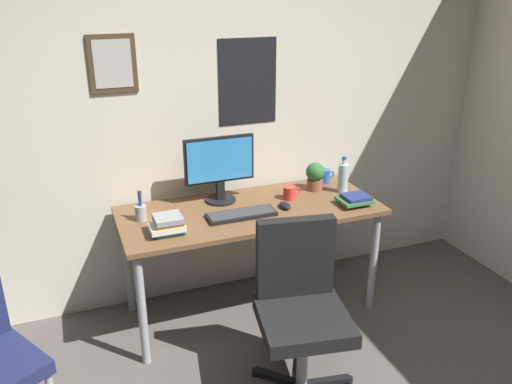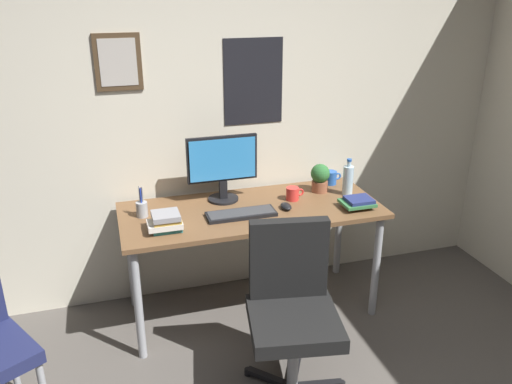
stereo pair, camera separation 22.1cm
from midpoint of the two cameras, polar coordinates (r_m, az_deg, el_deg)
The scene contains 13 objects.
wall_back at distance 3.50m, azimuth -7.56°, elevation 8.62°, with size 4.40×0.10×2.60m.
desk at distance 3.36m, azimuth -2.49°, elevation -3.09°, with size 1.65×0.69×0.76m.
office_chair at distance 2.82m, azimuth 2.57°, elevation -11.83°, with size 0.57×0.57×0.95m.
monitor at distance 3.37m, azimuth -5.87°, elevation 2.78°, with size 0.46×0.20×0.43m.
keyboard at distance 3.21m, azimuth -3.57°, elevation -2.48°, with size 0.43×0.15×0.03m.
computer_mouse at distance 3.32m, azimuth 1.27°, elevation -1.50°, with size 0.06×0.11×0.04m.
water_bottle at distance 3.58m, azimuth 7.74°, elevation 1.57°, with size 0.07×0.07×0.25m.
coffee_mug_near at distance 3.46m, azimuth 1.90°, elevation -0.09°, with size 0.12×0.08×0.09m.
coffee_mug_far at distance 3.76m, azimuth 5.82°, elevation 1.76°, with size 0.12×0.09×0.09m.
potted_plant at distance 3.60m, azimuth 4.73°, elevation 1.81°, with size 0.13×0.13×0.19m.
pen_cup at distance 3.24m, azimuth -14.37°, elevation -2.14°, with size 0.07×0.07×0.20m.
book_stack_left at distance 3.04m, azimuth -11.65°, elevation -3.55°, with size 0.20×0.16×0.11m.
book_stack_right at distance 3.41m, azimuth 8.88°, elevation -0.85°, with size 0.20×0.17×0.07m.
Camera 1 is at (-0.89, -1.13, 2.10)m, focal length 36.68 mm.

